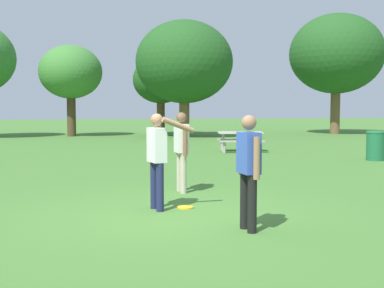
# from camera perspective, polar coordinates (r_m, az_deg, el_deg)

# --- Properties ---
(ground_plane) EXTENTS (120.00, 120.00, 0.00)m
(ground_plane) POSITION_cam_1_polar(r_m,az_deg,el_deg) (8.02, -2.75, -8.29)
(ground_plane) COLOR #447530
(person_thrower) EXTENTS (0.26, 0.61, 1.64)m
(person_thrower) POSITION_cam_1_polar(r_m,az_deg,el_deg) (10.03, -1.23, -0.29)
(person_thrower) COLOR #B7AD93
(person_thrower) RESTS_ON ground
(person_catcher) EXTENTS (0.26, 0.61, 1.64)m
(person_catcher) POSITION_cam_1_polar(r_m,az_deg,el_deg) (6.95, 6.59, -2.40)
(person_catcher) COLOR black
(person_catcher) RESTS_ON ground
(person_bystander) EXTENTS (0.78, 0.59, 1.64)m
(person_bystander) POSITION_cam_1_polar(r_m,az_deg,el_deg) (8.32, -4.02, -1.13)
(person_bystander) COLOR #1E234C
(person_bystander) RESTS_ON ground
(frisbee) EXTENTS (0.29, 0.29, 0.03)m
(frisbee) POSITION_cam_1_polar(r_m,az_deg,el_deg) (8.58, -0.78, -7.36)
(frisbee) COLOR yellow
(frisbee) RESTS_ON ground
(picnic_table_far) EXTENTS (1.91, 1.68, 0.77)m
(picnic_table_far) POSITION_cam_1_polar(r_m,az_deg,el_deg) (19.11, 5.62, 0.79)
(picnic_table_far) COLOR #B2ADA3
(picnic_table_far) RESTS_ON ground
(trash_can_beside_table) EXTENTS (0.59, 0.59, 0.96)m
(trash_can_beside_table) POSITION_cam_1_polar(r_m,az_deg,el_deg) (17.02, 20.50, -0.18)
(trash_can_beside_table) COLOR #1E663D
(trash_can_beside_table) RESTS_ON ground
(tree_broad_center) EXTENTS (3.65, 3.65, 5.30)m
(tree_broad_center) POSITION_cam_1_polar(r_m,az_deg,el_deg) (29.70, -13.91, 8.05)
(tree_broad_center) COLOR #4C3823
(tree_broad_center) RESTS_ON ground
(tree_far_right) EXTENTS (3.41, 3.41, 4.84)m
(tree_far_right) POSITION_cam_1_polar(r_m,az_deg,el_deg) (30.47, -3.66, 7.39)
(tree_far_right) COLOR brown
(tree_far_right) RESTS_ON ground
(tree_slender_mid) EXTENTS (5.52, 5.52, 6.61)m
(tree_slender_mid) POSITION_cam_1_polar(r_m,az_deg,el_deg) (28.21, -0.91, 9.47)
(tree_slender_mid) COLOR brown
(tree_slender_mid) RESTS_ON ground
(tree_back_left) EXTENTS (5.87, 5.87, 7.55)m
(tree_back_left) POSITION_cam_1_polar(r_m,az_deg,el_deg) (32.68, 16.42, 9.97)
(tree_back_left) COLOR brown
(tree_back_left) RESTS_ON ground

